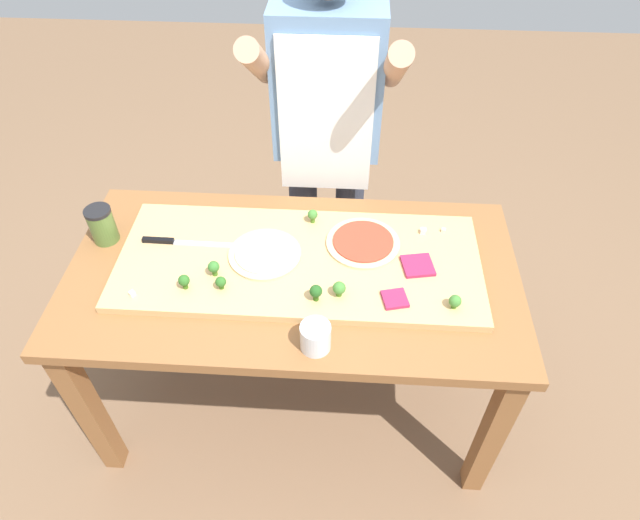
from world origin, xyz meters
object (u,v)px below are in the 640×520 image
Objects in this scene: broccoli_floret_center_left at (455,301)px; broccoli_floret_center_right at (339,288)px; cheese_crumble_b at (444,230)px; pizza_slice_near_left at (395,299)px; cheese_crumble_a at (132,294)px; broccoli_floret_front_left at (214,267)px; prep_table at (294,293)px; pizza_slice_near_right at (418,266)px; broccoli_floret_back_right at (184,281)px; pizza_whole_cheese_artichoke at (265,254)px; broccoli_floret_back_left at (221,282)px; cook_center at (327,128)px; sauce_jar at (102,225)px; cheese_crumble_c at (423,231)px; flour_cup at (315,338)px; pizza_whole_tomato_red at (363,242)px; broccoli_floret_front_right at (313,215)px; chefs_knife at (175,242)px; broccoli_floret_back_mid at (316,292)px.

broccoli_floret_center_right is (-0.36, 0.03, 0.00)m from broccoli_floret_center_left.
broccoli_floret_center_left reaches higher than cheese_crumble_b.
cheese_crumble_a is at bearing -177.84° from pizza_slice_near_left.
broccoli_floret_center_right is at bearing -8.77° from broccoli_floret_front_left.
prep_table is 15.32× the size of pizza_slice_near_right.
prep_table is 28.89× the size of broccoli_floret_back_right.
pizza_whole_cheese_artichoke is 5.27× the size of broccoli_floret_back_left.
cheese_crumble_a is 0.01× the size of cook_center.
sauce_jar reaches higher than broccoli_floret_back_left.
cheese_crumble_c is 0.60m from flour_cup.
pizza_slice_near_right is 1.89× the size of broccoli_floret_back_right.
pizza_slice_near_left is at bearing -118.88° from cheese_crumble_b.
pizza_whole_tomato_red is 15.65× the size of cheese_crumble_a.
broccoli_floret_back_right is (-0.85, 0.03, 0.00)m from broccoli_floret_center_left.
pizza_whole_cheese_artichoke is 0.40m from flour_cup.
broccoli_floret_front_right is 0.59× the size of flour_cup.
cheese_crumble_c is (0.69, 0.25, -0.02)m from broccoli_floret_front_left.
broccoli_floret_front_right is at bearing 16.58° from chefs_knife.
sauce_jar is (-0.73, -0.11, 0.01)m from broccoli_floret_front_right.
broccoli_floret_front_left is at bearing -173.36° from pizza_slice_near_right.
pizza_whole_cheese_artichoke is 0.58m from cook_center.
cheese_crumble_b is at bearing 9.13° from cheese_crumble_c.
broccoli_floret_back_mid is at bearing -141.30° from cheese_crumble_b.
broccoli_floret_back_right is 2.77× the size of cheese_crumble_c.
broccoli_floret_center_right reaches higher than broccoli_floret_center_left.
broccoli_floret_back_left is at bearing -26.65° from sauce_jar.
broccoli_floret_back_mid is at bearing -118.94° from pizza_whole_tomato_red.
sauce_jar reaches higher than pizza_slice_near_right.
broccoli_floret_back_left is 0.35× the size of sauce_jar.
flour_cup reaches higher than cheese_crumble_b.
broccoli_floret_back_left is at bearing 9.85° from cheese_crumble_a.
flour_cup is (-0.35, -0.49, 0.00)m from cheese_crumble_c.
pizza_whole_cheese_artichoke is 1.83× the size of sauce_jar.
flour_cup is at bearing -144.15° from pizza_slice_near_left.
broccoli_floret_center_left is (0.61, -0.19, 0.02)m from pizza_whole_cheese_artichoke.
pizza_slice_near_left is at bearing -3.51° from broccoli_floret_center_right.
pizza_slice_near_right is 1.10m from sauce_jar.
cheese_crumble_a is (-0.91, -0.18, 0.00)m from pizza_slice_near_right.
pizza_slice_near_left is at bearing -51.40° from broccoli_floret_front_right.
pizza_slice_near_right is at bearing 6.64° from broccoli_floret_front_left.
chefs_knife is 0.72m from cook_center.
broccoli_floret_front_right is at bearing 50.33° from pizza_whole_cheese_artichoke.
broccoli_floret_front_left is (-0.15, -0.10, 0.03)m from pizza_whole_cheese_artichoke.
sauce_jar is (-1.19, 0.26, 0.01)m from broccoli_floret_center_left.
broccoli_floret_center_left is 0.35m from cheese_crumble_b.
pizza_whole_cheese_artichoke is 0.27m from broccoli_floret_back_mid.
broccoli_floret_center_left is at bearing 0.80° from cheese_crumble_a.
broccoli_floret_back_mid is at bearing -18.80° from sauce_jar.
broccoli_floret_center_right is at bearing -151.30° from pizza_slice_near_right.
pizza_slice_near_left is at bearing -15.93° from chefs_knife.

